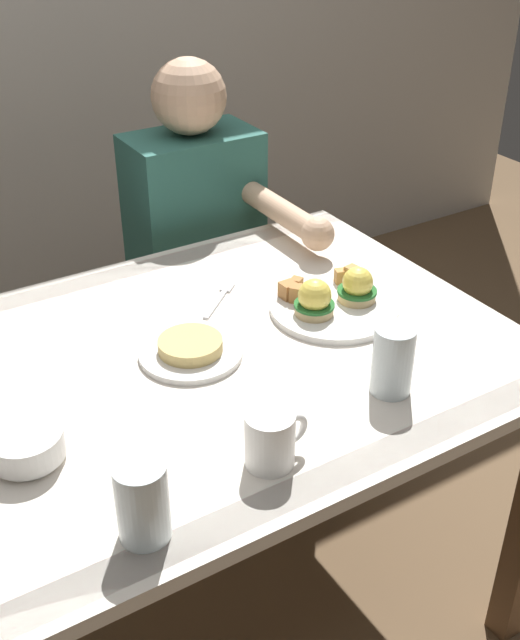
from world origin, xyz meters
The scene contains 10 objects.
ground_plane centered at (0.00, 0.00, 0.00)m, with size 6.00×6.00×0.00m, color brown.
dining_table centered at (0.00, 0.00, 0.63)m, with size 1.20×0.90×0.74m.
eggs_benedict_plate centered at (0.31, 0.01, 0.77)m, with size 0.27×0.27×0.09m.
fruit_bowl centered at (-0.38, -0.12, 0.77)m, with size 0.12×0.12×0.05m.
coffee_mug centered at (-0.05, -0.32, 0.79)m, with size 0.11×0.08×0.09m.
fork centered at (0.13, 0.18, 0.74)m, with size 0.13×0.12×0.00m.
water_glass_near centered at (0.23, -0.27, 0.80)m, with size 0.07×0.07×0.13m.
water_glass_far centered at (-0.29, -0.36, 0.79)m, with size 0.08×0.08×0.13m.
side_plate centered at (-0.02, 0.01, 0.75)m, with size 0.20×0.20×0.04m.
diner_person centered at (0.31, 0.60, 0.65)m, with size 0.34×0.54×1.14m.
Camera 1 is at (-0.56, -1.12, 1.58)m, focal length 43.93 mm.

